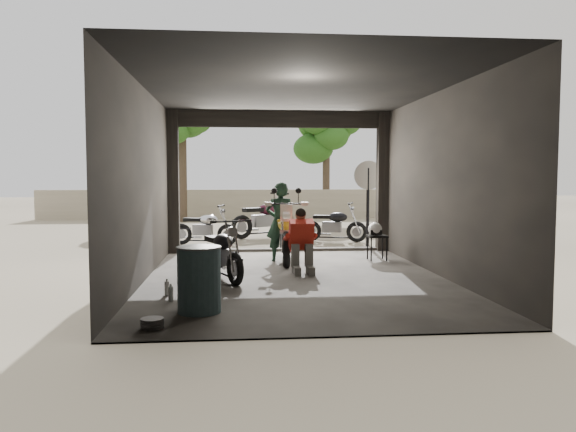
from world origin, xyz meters
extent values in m
plane|color=#7A6D56|center=(0.00, 0.00, 0.00)|extent=(80.00, 80.00, 0.00)
cube|color=#2D2B28|center=(0.00, 0.00, 0.01)|extent=(5.00, 7.00, 0.02)
plane|color=black|center=(0.00, 0.00, 3.20)|extent=(7.00, 7.00, 0.00)
cube|color=black|center=(0.00, -3.50, 1.60)|extent=(5.00, 0.02, 3.20)
cube|color=black|center=(-2.50, 0.00, 1.60)|extent=(0.02, 7.00, 3.20)
cube|color=black|center=(2.50, 0.00, 1.60)|extent=(0.02, 7.00, 3.20)
cube|color=black|center=(-2.38, 3.38, 1.60)|extent=(0.24, 0.24, 3.20)
cube|color=black|center=(2.38, 3.38, 1.60)|extent=(0.24, 0.24, 3.20)
cube|color=black|center=(0.00, 3.42, 3.02)|extent=(5.00, 0.16, 0.36)
cube|color=#2D2B28|center=(0.00, 3.50, 0.04)|extent=(5.00, 0.25, 0.08)
cube|color=gray|center=(0.00, 14.00, 0.60)|extent=(18.00, 0.30, 1.20)
cylinder|color=#382B1E|center=(-3.00, 12.50, 1.79)|extent=(0.30, 0.30, 3.58)
ellipsoid|color=#1E4C14|center=(-3.00, 12.50, 4.03)|extent=(2.20, 2.20, 3.14)
cylinder|color=#382B1E|center=(2.80, 14.00, 1.60)|extent=(0.30, 0.30, 3.20)
ellipsoid|color=#1E4C14|center=(2.80, 14.00, 3.60)|extent=(2.20, 2.20, 2.80)
imported|color=black|center=(-0.10, 1.94, 0.81)|extent=(0.60, 0.40, 1.62)
cube|color=black|center=(1.88, 1.88, 0.51)|extent=(0.38, 0.38, 0.04)
cylinder|color=black|center=(1.72, 1.72, 0.26)|extent=(0.03, 0.03, 0.51)
cylinder|color=black|center=(2.04, 1.72, 0.26)|extent=(0.03, 0.03, 0.51)
cylinder|color=black|center=(1.72, 2.04, 0.26)|extent=(0.03, 0.03, 0.51)
cylinder|color=black|center=(2.04, 2.04, 0.26)|extent=(0.03, 0.03, 0.51)
ellipsoid|color=silver|center=(1.83, 1.82, 0.67)|extent=(0.33, 0.34, 0.27)
cylinder|color=#3B5B63|center=(-1.47, -2.28, 0.42)|extent=(0.57, 0.57, 0.85)
cylinder|color=black|center=(2.22, 4.10, 0.97)|extent=(0.08, 0.08, 1.94)
cylinder|color=beige|center=(2.22, 4.08, 1.77)|extent=(0.71, 0.03, 0.71)
camera|label=1|loc=(-1.01, -9.33, 1.73)|focal=35.00mm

